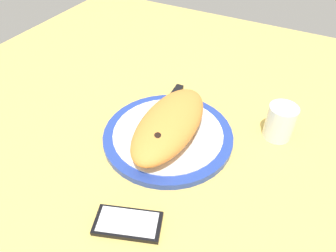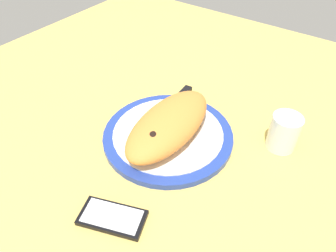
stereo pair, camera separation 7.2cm
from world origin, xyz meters
The scene contains 7 objects.
ground_plane centered at (0.00, 0.00, -1.50)cm, with size 150.00×150.00×3.00cm, color #DBB756.
plate centered at (0.00, 0.00, 0.90)cm, with size 30.78×30.78×1.87cm.
calzone centered at (-0.64, -0.69, 5.28)cm, with size 28.20×13.76×6.80cm.
fork centered at (3.58, -6.31, 2.07)cm, with size 16.52×4.33×0.40cm.
knife centered at (10.17, 4.82, 2.37)cm, with size 21.67×3.73×1.20cm.
smartphone centered at (-23.90, -4.31, 0.56)cm, with size 9.94×13.68×1.16cm.
water_glass centered at (13.12, -22.69, 3.77)cm, with size 6.66×6.66×8.56cm.
Camera 1 is at (-47.69, -25.25, 52.13)cm, focal length 33.41 mm.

